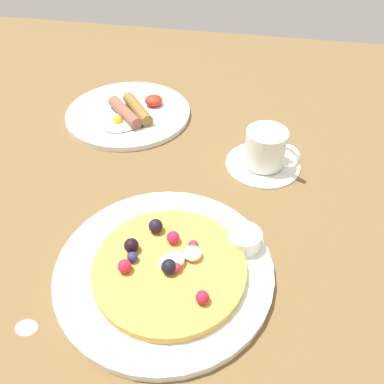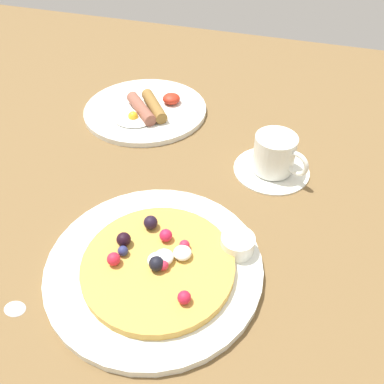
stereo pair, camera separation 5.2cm
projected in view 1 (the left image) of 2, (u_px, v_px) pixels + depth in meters
name	position (u px, v px, depth m)	size (l,w,h in m)	color
ground_plane	(170.00, 213.00, 0.63)	(2.02, 1.47, 0.03)	brown
pancake_plate	(164.00, 269.00, 0.53)	(0.29, 0.29, 0.01)	white
pancake_with_berries	(169.00, 267.00, 0.51)	(0.20, 0.20, 0.03)	gold
syrup_ramekin	(244.00, 239.00, 0.54)	(0.05, 0.05, 0.03)	white
breakfast_plate	(128.00, 113.00, 0.82)	(0.26, 0.26, 0.01)	white
fried_breakfast	(132.00, 111.00, 0.79)	(0.11, 0.14, 0.03)	brown
coffee_saucer	(263.00, 164.00, 0.70)	(0.13, 0.13, 0.01)	white
coffee_cup	(266.00, 147.00, 0.67)	(0.10, 0.07, 0.06)	white
teaspoon	(2.00, 332.00, 0.47)	(0.13, 0.07, 0.01)	silver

